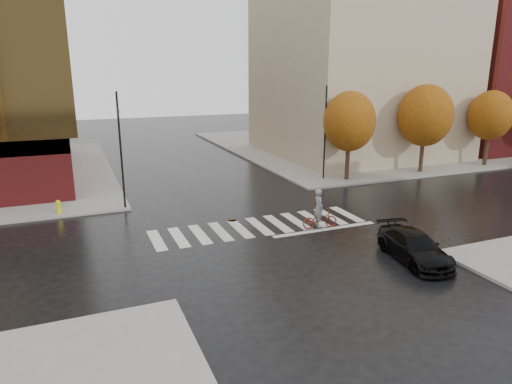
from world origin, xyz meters
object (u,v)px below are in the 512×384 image
cyclist (319,215)px  fire_hydrant (58,206)px  traffic_light_ne (325,127)px  traffic_light_nw (120,144)px  sedan (414,247)px

cyclist → fire_hydrant: size_ratio=2.70×
cyclist → traffic_light_ne: bearing=-23.2°
traffic_light_nw → fire_hydrant: traffic_light_nw is taller
sedan → traffic_light_ne: 15.41m
sedan → fire_hydrant: 19.31m
cyclist → traffic_light_ne: traffic_light_ne is taller
cyclist → traffic_light_ne: 11.37m
cyclist → traffic_light_nw: size_ratio=0.32×
cyclist → traffic_light_nw: 12.11m
sedan → traffic_light_ne: bearing=83.8°
sedan → cyclist: 5.52m
sedan → traffic_light_nw: traffic_light_nw is taller
fire_hydrant → cyclist: bearing=-30.4°
sedan → traffic_light_nw: 16.91m
traffic_light_nw → fire_hydrant: size_ratio=8.53×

